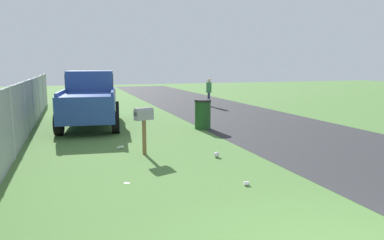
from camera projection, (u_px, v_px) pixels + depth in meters
name	position (u px, v px, depth m)	size (l,w,h in m)	color
road_asphalt	(320.00, 141.00, 10.74)	(60.00, 5.42, 0.01)	#2D2D30
mailbox	(144.00, 117.00, 9.00)	(0.35, 0.52, 1.23)	brown
pickup_truck	(91.00, 97.00, 13.43)	(5.22, 2.60, 2.09)	#284793
trash_bin	(203.00, 114.00, 12.73)	(0.60, 0.60, 1.07)	#1E4C1E
pedestrian	(209.00, 90.00, 19.69)	(0.46, 0.31, 1.58)	#2D3351
fence_section	(29.00, 104.00, 12.09)	(18.14, 0.07, 1.81)	#9EA3A8
litter_wrapper_midfield_a	(127.00, 183.00, 6.89)	(0.12, 0.08, 0.01)	silver
litter_cup_midfield_b	(246.00, 183.00, 6.77)	(0.08, 0.08, 0.10)	white
litter_bag_by_mailbox	(217.00, 155.00, 8.83)	(0.14, 0.14, 0.14)	silver
litter_bottle_near_hydrant	(120.00, 147.00, 9.76)	(0.07, 0.07, 0.22)	#B2D8BF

